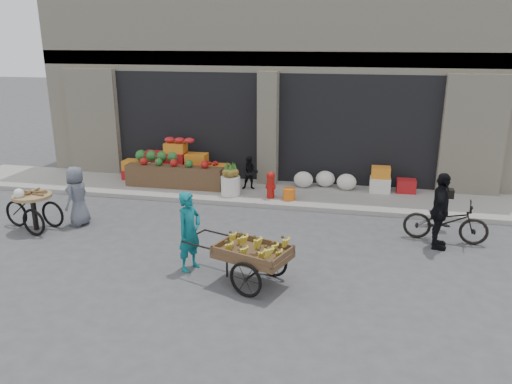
% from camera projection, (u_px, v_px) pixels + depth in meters
% --- Properties ---
extents(ground, '(80.00, 80.00, 0.00)m').
position_uv_depth(ground, '(221.00, 256.00, 9.96)').
color(ground, '#424244').
rests_on(ground, ground).
extents(sidewalk, '(18.00, 2.20, 0.12)m').
position_uv_depth(sidewalk, '(262.00, 193.00, 13.77)').
color(sidewalk, gray).
rests_on(sidewalk, ground).
extents(building, '(14.00, 6.45, 7.00)m').
position_uv_depth(building, '(286.00, 62.00, 16.45)').
color(building, beige).
rests_on(building, ground).
extents(fruit_display, '(3.10, 1.12, 1.24)m').
position_uv_depth(fruit_display, '(179.00, 164.00, 14.34)').
color(fruit_display, '#AD181B').
rests_on(fruit_display, sidewalk).
extents(pineapple_bin, '(0.52, 0.52, 0.50)m').
position_uv_depth(pineapple_bin, '(231.00, 186.00, 13.36)').
color(pineapple_bin, silver).
rests_on(pineapple_bin, sidewalk).
extents(fire_hydrant, '(0.22, 0.22, 0.71)m').
position_uv_depth(fire_hydrant, '(271.00, 184.00, 13.05)').
color(fire_hydrant, '#A5140F').
rests_on(fire_hydrant, sidewalk).
extents(orange_bucket, '(0.32, 0.32, 0.30)m').
position_uv_depth(orange_bucket, '(289.00, 194.00, 12.97)').
color(orange_bucket, orange).
rests_on(orange_bucket, sidewalk).
extents(right_bay_goods, '(3.35, 0.60, 0.70)m').
position_uv_depth(right_bay_goods, '(359.00, 180.00, 13.70)').
color(right_bay_goods, silver).
rests_on(right_bay_goods, sidewalk).
extents(seated_person, '(0.51, 0.43, 0.93)m').
position_uv_depth(seated_person, '(250.00, 173.00, 13.77)').
color(seated_person, black).
rests_on(seated_person, sidewalk).
extents(banana_cart, '(2.28, 1.48, 0.89)m').
position_uv_depth(banana_cart, '(250.00, 250.00, 8.65)').
color(banana_cart, brown).
rests_on(banana_cart, ground).
extents(vendor_woman, '(0.54, 0.65, 1.51)m').
position_uv_depth(vendor_woman, '(189.00, 231.00, 9.18)').
color(vendor_woman, '#0E6872').
rests_on(vendor_woman, ground).
extents(tricycle_cart, '(1.46, 0.98, 0.95)m').
position_uv_depth(tricycle_cart, '(33.00, 206.00, 11.15)').
color(tricycle_cart, '#9E7F51').
rests_on(tricycle_cart, ground).
extents(vendor_grey, '(0.49, 0.71, 1.39)m').
position_uv_depth(vendor_grey, '(77.00, 196.00, 11.41)').
color(vendor_grey, slate).
rests_on(vendor_grey, ground).
extents(bicycle, '(1.77, 0.80, 0.90)m').
position_uv_depth(bicycle, '(446.00, 221.00, 10.55)').
color(bicycle, black).
rests_on(bicycle, ground).
extents(cyclist, '(0.50, 0.98, 1.60)m').
position_uv_depth(cyclist, '(440.00, 211.00, 10.11)').
color(cyclist, black).
rests_on(cyclist, ground).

